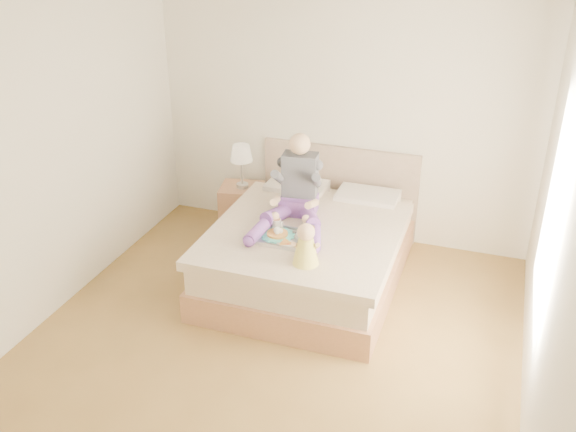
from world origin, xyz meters
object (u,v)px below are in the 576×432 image
(bed, at_px, (312,247))
(adult, at_px, (296,195))
(baby, at_px, (306,247))
(nightstand, at_px, (242,209))
(tray, at_px, (288,236))

(bed, distance_m, adult, 0.56)
(bed, xyz_separation_m, baby, (0.18, -0.77, 0.44))
(nightstand, bearing_deg, baby, -61.41)
(nightstand, xyz_separation_m, baby, (1.18, -1.41, 0.49))
(bed, height_order, tray, bed)
(tray, bearing_deg, bed, 78.01)
(adult, distance_m, tray, 0.48)
(nightstand, bearing_deg, bed, -43.88)
(bed, xyz_separation_m, nightstand, (-1.00, 0.63, -0.04))
(tray, bearing_deg, adult, 99.27)
(nightstand, distance_m, adult, 1.20)
(nightstand, distance_m, baby, 1.90)
(nightstand, bearing_deg, tray, -61.09)
(nightstand, relative_size, adult, 0.54)
(adult, bearing_deg, bed, -8.01)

